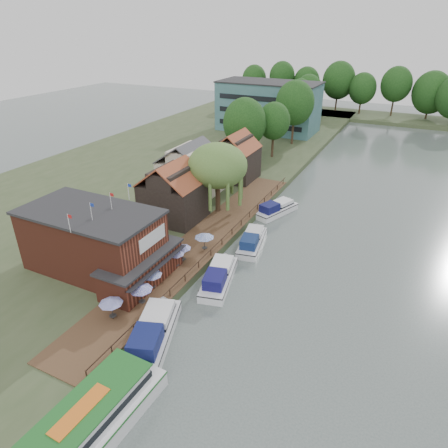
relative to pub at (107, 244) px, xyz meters
The scene contains 28 objects.
ground 14.79m from the pub, ahead, with size 260.00×260.00×0.00m, color #495452.
land_bank 39.61m from the pub, 113.96° to the left, with size 50.00×140.00×1.00m, color #384728.
quay_deck 13.04m from the pub, 61.39° to the left, with size 6.00×50.00×0.10m, color #47301E.
quay_rail 14.76m from the pub, 52.89° to the left, with size 0.20×49.00×1.00m, color black, non-canonical shape.
pub is the anchor object (origin of this frame).
hotel_block 71.49m from the pub, 96.43° to the left, with size 25.40×12.40×12.30m, color #38666B, non-canonical shape.
cottage_a 15.05m from the pub, 93.81° to the left, with size 8.60×7.60×8.50m, color black, non-canonical shape.
cottage_b 25.33m from the pub, 99.09° to the left, with size 9.60×8.60×8.50m, color beige, non-canonical shape.
cottage_c 34.01m from the pub, 90.00° to the left, with size 7.60×7.60×8.50m, color black, non-canonical shape.
willow 20.36m from the pub, 80.07° to the left, with size 8.60×8.60×10.43m, color #476B2D, non-canonical shape.
umbrella_0 8.90m from the pub, 47.99° to the right, with size 2.29×2.29×2.38m, color navy, non-canonical shape.
umbrella_1 8.04m from the pub, 25.94° to the right, with size 2.40×2.40×2.38m, color #1D1B99, non-canonical shape.
umbrella_2 6.82m from the pub, ahead, with size 2.29×2.29×2.38m, color #1B3199, non-canonical shape.
umbrella_3 7.82m from the pub, 31.67° to the left, with size 2.05×2.05×2.38m, color navy, non-canonical shape.
umbrella_4 8.63m from the pub, 39.95° to the left, with size 2.09×2.09×2.38m, color navy, non-canonical shape.
umbrella_5 11.73m from the pub, 50.00° to the left, with size 2.43×2.43×2.38m, color #1B3D99, non-canonical shape.
cruiser_0 12.48m from the pub, 31.33° to the right, with size 3.53×10.91×2.68m, color silver, non-canonical shape.
cruiser_1 12.86m from the pub, 22.54° to the left, with size 3.14×9.72×2.35m, color white, non-canonical shape.
cruiser_2 18.59m from the pub, 50.69° to the left, with size 2.96×9.17×2.19m, color silver, non-canonical shape.
cruiser_3 27.63m from the pub, 66.21° to the left, with size 2.93×9.08×2.17m, color white, non-canonical shape.
tour_boat 21.23m from the pub, 55.61° to the right, with size 4.32×15.40×3.36m, color silver, non-canonical shape.
swan 15.29m from the pub, 38.45° to the right, with size 0.44×0.44×0.44m, color white.
bank_tree_0 44.24m from the pub, 93.72° to the left, with size 8.53×8.53×12.71m, color #143811, non-canonical shape.
bank_tree_1 49.46m from the pub, 88.49° to the left, with size 6.63×6.63×11.35m, color #143811, non-canonical shape.
bank_tree_2 61.06m from the pub, 88.14° to the left, with size 8.63×8.63×14.32m, color #143811, non-canonical shape.
bank_tree_3 80.38m from the pub, 90.08° to the left, with size 6.42×6.42×11.61m, color #143811, non-canonical shape.
bank_tree_4 88.51m from the pub, 93.12° to the left, with size 6.13×6.13×11.34m, color #143811, non-canonical shape.
bank_tree_5 93.53m from the pub, 92.33° to the left, with size 8.27×8.27×12.02m, color #143811, non-canonical shape.
Camera 1 is at (14.62, -29.56, 26.51)m, focal length 32.00 mm.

